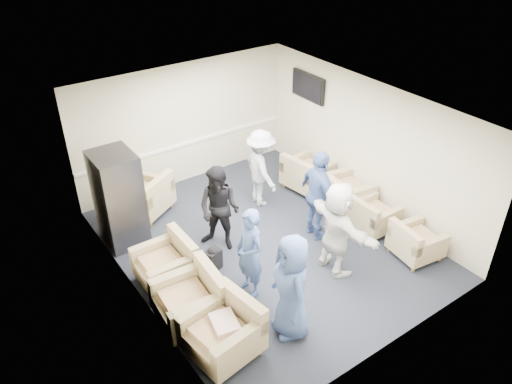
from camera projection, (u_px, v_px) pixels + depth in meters
floor at (265, 244)px, 9.43m from camera, size 6.00×6.00×0.00m
ceiling at (267, 111)px, 8.00m from camera, size 6.00×6.00×0.00m
back_wall at (184, 124)px, 10.80m from camera, size 5.00×0.02×2.70m
front_wall at (398, 277)px, 6.64m from camera, size 5.00×0.02×2.70m
left_wall at (132, 232)px, 7.50m from camera, size 0.02×6.00×2.70m
right_wall at (367, 146)px, 9.94m from camera, size 0.02×6.00×2.70m
chair_rail at (186, 143)px, 11.02m from camera, size 4.98×0.04×0.06m
tv at (308, 87)px, 10.79m from camera, size 0.10×1.00×0.58m
armchair_left_near at (226, 332)px, 7.10m from camera, size 1.06×1.06×0.75m
armchair_left_mid at (193, 301)px, 7.62m from camera, size 1.01×1.01×0.75m
armchair_left_far at (168, 264)px, 8.38m from camera, size 0.88×0.88×0.70m
armchair_right_near at (414, 243)px, 8.95m from camera, size 0.87×0.87×0.62m
armchair_right_midnear at (371, 217)px, 9.64m from camera, size 0.78×0.78×0.62m
armchair_right_midfar at (342, 194)px, 10.22m from camera, size 1.07×1.07×0.75m
armchair_right_far at (305, 175)px, 10.94m from camera, size 1.00×1.00×0.71m
armchair_corner at (147, 197)px, 10.12m from camera, size 1.27×1.27×0.75m
vending_machine at (119, 199)px, 9.08m from camera, size 0.74×0.86×1.82m
backpack at (213, 258)px, 8.70m from camera, size 0.32×0.27×0.48m
pillow at (224, 324)px, 6.98m from camera, size 0.42×0.51×0.13m
person_front_left at (291, 287)px, 7.18m from camera, size 0.76×0.97×1.73m
person_mid_left at (250, 254)px, 7.92m from camera, size 0.39×0.59×1.60m
person_back_left at (219, 209)px, 8.95m from camera, size 0.96×1.02×1.66m
person_back_right at (261, 168)px, 10.21m from camera, size 0.78×1.16×1.66m
person_mid_right at (319, 196)px, 9.18m from camera, size 0.61×1.12×1.81m
person_front_right at (337, 228)px, 8.38m from camera, size 0.62×1.64×1.74m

